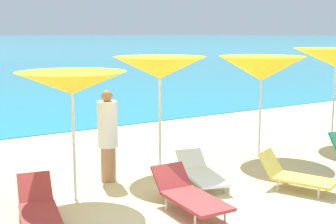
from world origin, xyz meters
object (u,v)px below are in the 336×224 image
at_px(umbrella_3, 160,68).
at_px(lounge_chair_4, 189,194).
at_px(umbrella_4, 262,69).
at_px(lounge_chair_7, 201,172).
at_px(umbrella_2, 72,83).
at_px(beachgoer_0, 108,134).
at_px(lounge_chair_2, 294,175).
at_px(lounge_chair_1, 39,209).
at_px(umbrella_5, 336,58).

distance_m(umbrella_3, lounge_chair_4, 2.97).
height_order(umbrella_4, lounge_chair_7, umbrella_4).
relative_size(umbrella_2, umbrella_4, 0.95).
bearing_deg(beachgoer_0, lounge_chair_2, 38.40).
bearing_deg(umbrella_4, lounge_chair_1, -167.73).
height_order(lounge_chair_7, beachgoer_0, beachgoer_0).
distance_m(lounge_chair_2, beachgoer_0, 3.47).
relative_size(umbrella_2, umbrella_3, 0.93).
height_order(umbrella_2, beachgoer_0, umbrella_2).
height_order(umbrella_2, umbrella_4, umbrella_4).
bearing_deg(lounge_chair_4, beachgoer_0, 102.18).
bearing_deg(lounge_chair_2, lounge_chair_4, 154.06).
xyz_separation_m(lounge_chair_2, lounge_chair_7, (-1.22, 1.15, -0.05)).
distance_m(umbrella_2, umbrella_5, 7.00).
xyz_separation_m(umbrella_3, beachgoer_0, (-1.20, -0.10, -1.18)).
distance_m(lounge_chair_1, lounge_chair_4, 2.25).
relative_size(umbrella_4, beachgoer_0, 1.31).
height_order(lounge_chair_2, beachgoer_0, beachgoer_0).
distance_m(lounge_chair_1, lounge_chair_2, 4.42).
height_order(umbrella_3, lounge_chair_2, umbrella_3).
relative_size(umbrella_4, umbrella_5, 0.95).
distance_m(lounge_chair_4, lounge_chair_7, 1.45).
height_order(umbrella_3, lounge_chair_1, umbrella_3).
bearing_deg(umbrella_2, umbrella_3, 18.05).
bearing_deg(umbrella_5, lounge_chair_2, -150.64).
height_order(lounge_chair_4, lounge_chair_7, lounge_chair_4).
bearing_deg(lounge_chair_1, umbrella_4, 24.06).
relative_size(umbrella_2, lounge_chair_4, 1.39).
height_order(umbrella_4, beachgoer_0, umbrella_4).
bearing_deg(umbrella_3, lounge_chair_2, -59.36).
relative_size(umbrella_3, lounge_chair_7, 1.44).
bearing_deg(lounge_chair_2, beachgoer_0, 115.88).
height_order(umbrella_2, umbrella_5, umbrella_5).
distance_m(umbrella_2, beachgoer_0, 1.50).
bearing_deg(lounge_chair_4, lounge_chair_1, 162.53).
distance_m(umbrella_2, umbrella_4, 4.58).
bearing_deg(umbrella_4, umbrella_5, -1.83).
bearing_deg(lounge_chair_2, umbrella_5, 6.10).
relative_size(umbrella_4, lounge_chair_1, 1.29).
height_order(umbrella_5, lounge_chair_1, umbrella_5).
height_order(umbrella_5, beachgoer_0, umbrella_5).
distance_m(lounge_chair_4, beachgoer_0, 2.24).
distance_m(umbrella_2, umbrella_3, 2.21).
xyz_separation_m(lounge_chair_2, lounge_chair_4, (-2.22, 0.10, 0.03)).
relative_size(umbrella_4, lounge_chair_2, 1.58).
height_order(umbrella_5, lounge_chair_7, umbrella_5).
distance_m(umbrella_5, lounge_chair_1, 8.15).
height_order(umbrella_2, umbrella_3, umbrella_3).
xyz_separation_m(umbrella_2, umbrella_3, (2.09, 0.68, 0.12)).
bearing_deg(lounge_chair_1, lounge_chair_7, 16.83).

